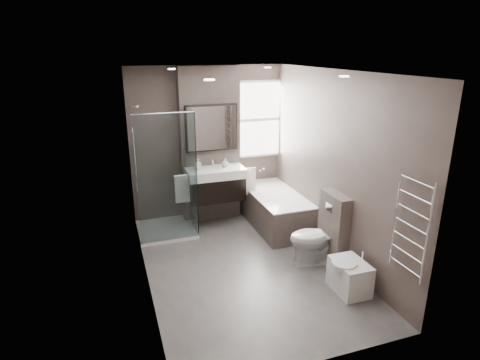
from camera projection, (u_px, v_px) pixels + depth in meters
name	position (u px, v px, depth m)	size (l,w,h in m)	color
room	(245.00, 176.00, 5.12)	(2.70, 3.90, 2.70)	#585351
vanity_pier	(210.00, 146.00, 6.71)	(1.00, 0.25, 2.60)	#524640
vanity	(216.00, 184.00, 6.58)	(0.95, 0.47, 0.66)	black
mirror_cabinet	(212.00, 128.00, 6.46)	(0.86, 0.08, 0.76)	black
towel_left	(182.00, 189.00, 6.39)	(0.24, 0.06, 0.44)	white
towel_right	(248.00, 182.00, 6.74)	(0.24, 0.06, 0.44)	white
shower_enclosure	(172.00, 205.00, 6.36)	(0.90, 0.90, 2.00)	white
bathtub	(275.00, 208.00, 6.70)	(0.75, 1.60, 0.57)	#524640
window	(258.00, 119.00, 6.96)	(0.98, 0.06, 1.33)	white
toilet	(317.00, 238.00, 5.50)	(0.42, 0.74, 0.76)	white
cistern_box	(333.00, 228.00, 5.52)	(0.19, 0.55, 1.00)	#524640
bidet	(349.00, 276.00, 4.90)	(0.43, 0.50, 0.52)	white
towel_radiator	(411.00, 226.00, 4.12)	(0.03, 0.49, 1.10)	silver
soap_bottle_a	(198.00, 164.00, 6.40)	(0.08, 0.08, 0.18)	white
soap_bottle_b	(225.00, 163.00, 6.56)	(0.11, 0.11, 0.14)	white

